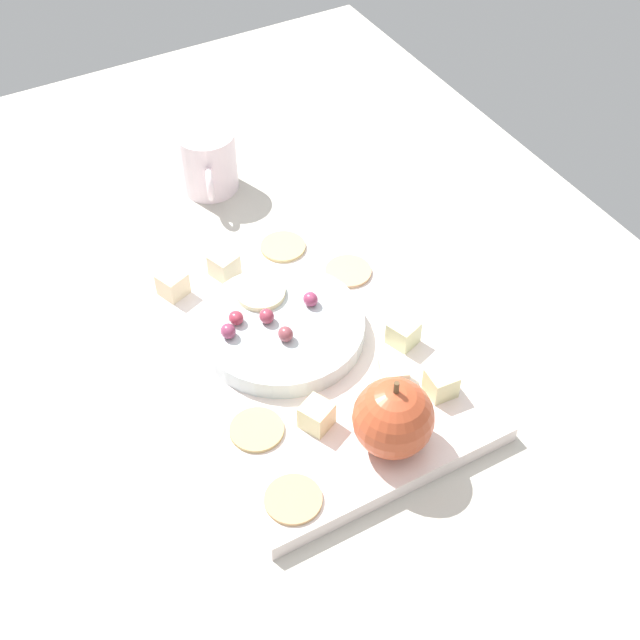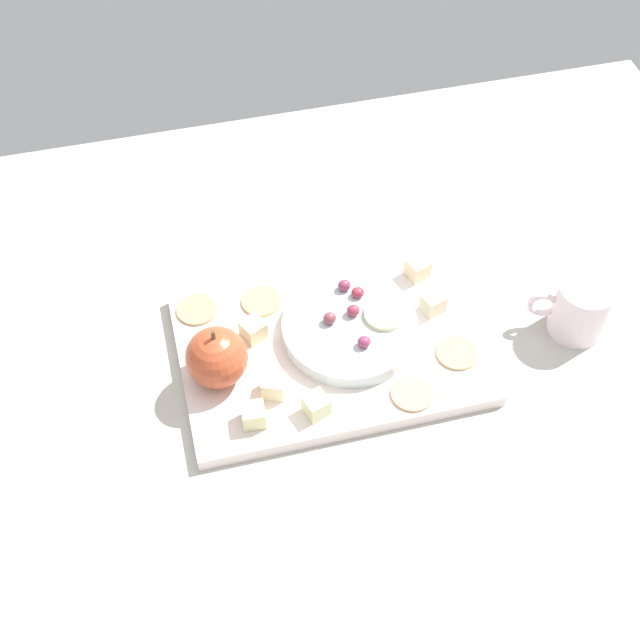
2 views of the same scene
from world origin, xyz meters
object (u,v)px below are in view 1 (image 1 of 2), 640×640
cracker_0 (283,247)px  grape_3 (311,300)px  cheese_cube_4 (173,284)px  cracker_2 (257,430)px  platter (303,356)px  serving_dish (282,328)px  cheese_cube_3 (225,265)px  cheese_cube_2 (441,383)px  cracker_3 (348,271)px  cheese_cube_5 (317,416)px  grape_0 (228,332)px  cheese_cube_1 (403,333)px  grape_2 (236,318)px  apple_slice_0 (261,293)px  cup (208,162)px  cracker_1 (293,499)px  grape_1 (286,334)px  apple_whole (393,418)px  cheese_cube_0 (393,375)px  grape_4 (265,317)px

cracker_0 → grape_3: grape_3 is taller
cheese_cube_4 → cracker_2: size_ratio=0.52×
platter → grape_3: size_ratio=22.35×
serving_dish → cheese_cube_3: 11.32cm
cheese_cube_4 → grape_3: bearing=46.2°
cheese_cube_2 → cracker_3: 19.01cm
cheese_cube_5 → grape_0: bearing=-165.9°
cheese_cube_4 → cheese_cube_3: bearing=90.3°
platter → cheese_cube_1: (3.96, 9.46, 2.27)cm
grape_2 → apple_slice_0: size_ratio=0.32×
cheese_cube_5 → cup: 40.98cm
cracker_2 → cracker_1: bearing=-3.7°
cheese_cube_5 → cracker_0: 25.31cm
cracker_1 → cheese_cube_5: bearing=137.3°
cheese_cube_4 → apple_slice_0: same height
cheese_cube_1 → cheese_cube_2: size_ratio=1.00×
cheese_cube_1 → platter: bearing=-112.7°
serving_dish → grape_1: 3.09cm
cheese_cube_5 → cracker_0: (-23.73, 8.74, -1.12)cm
cheese_cube_4 → cup: 21.14cm
cracker_2 → grape_1: 10.42cm
grape_2 → apple_whole: bearing=19.1°
platter → cracker_2: cracker_2 is taller
grape_0 → grape_1: same height
cheese_cube_4 → grape_2: 9.79cm
cheese_cube_4 → grape_0: 10.79cm
apple_whole → grape_3: 17.59cm
cheese_cube_2 → grape_3: (-14.71, -6.16, 1.44)cm
cheese_cube_4 → serving_dish: bearing=33.3°
grape_2 → grape_3: grape_3 is taller
apple_whole → cheese_cube_4: 29.94cm
cheese_cube_0 → cracker_2: bearing=-95.2°
cheese_cube_1 → cracker_0: (-18.81, -4.02, -1.12)cm
grape_0 → grape_2: grape_0 is taller
platter → grape_0: size_ratio=22.35×
grape_2 → grape_3: size_ratio=1.00×
serving_dish → cracker_2: serving_dish is taller
cracker_1 → cracker_2: same height
cheese_cube_0 → cracker_3: 16.43cm
platter → cheese_cube_2: bearing=38.7°
serving_dish → cracker_1: serving_dish is taller
platter → grape_4: bearing=-146.3°
serving_dish → cracker_2: 12.44cm
serving_dish → apple_slice_0: apple_slice_0 is taller
cheese_cube_3 → cracker_3: cheese_cube_3 is taller
grape_2 → cup: bearing=161.9°
cheese_cube_0 → cracker_0: (-23.00, -0.17, -1.12)cm
serving_dish → grape_0: 5.89cm
grape_4 → grape_2: bearing=-118.5°
cheese_cube_3 → cheese_cube_4: bearing=-89.7°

